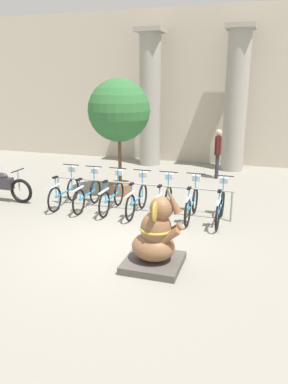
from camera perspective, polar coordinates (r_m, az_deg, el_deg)
ground_plane at (r=7.98m, az=-3.51°, el=-7.67°), size 60.00×60.00×0.00m
building_facade at (r=15.61m, az=8.01°, el=15.42°), size 20.00×0.20×6.00m
column_left at (r=15.02m, az=0.93°, el=14.09°), size 1.04×1.04×5.16m
column_right at (r=14.43m, az=13.85°, el=13.53°), size 1.04×1.04×5.16m
bike_rack at (r=9.56m, az=-0.75°, el=0.52°), size 4.77×0.05×0.77m
bicycle_0 at (r=10.35m, az=-11.99°, el=0.13°), size 0.48×1.66×1.06m
bicycle_1 at (r=10.02m, az=-8.55°, el=-0.22°), size 0.48×1.66×1.06m
bicycle_2 at (r=9.76m, az=-4.84°, el=-0.56°), size 0.48×1.66×1.06m
bicycle_3 at (r=9.49m, az=-1.03°, el=-0.99°), size 0.48×1.66×1.06m
bicycle_4 at (r=9.32m, az=3.06°, el=-1.34°), size 0.48×1.66×1.06m
bicycle_5 at (r=9.22m, az=7.30°, el=-1.67°), size 0.48×1.66×1.06m
bicycle_6 at (r=9.10m, az=11.58°, el=-2.12°), size 0.48×1.66×1.06m
elephant_statue at (r=6.78m, az=1.78°, el=-7.21°), size 1.03×1.03×1.58m
motorcycle at (r=11.29m, az=-21.15°, el=1.01°), size 2.10×0.55×0.94m
person_pedestrian at (r=13.18m, az=11.20°, el=6.43°), size 0.23×0.47×1.70m
potted_tree at (r=10.89m, az=-3.83°, el=11.94°), size 1.78×1.78×3.36m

